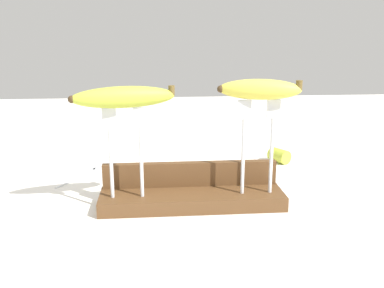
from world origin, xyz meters
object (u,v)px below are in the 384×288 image
banana_chunk_near (279,156)px  banana_raised_right (260,89)px  fork_fallen_far (89,173)px  fork_stand_left (126,144)px  fork_fallen_near (94,163)px  fork_stand_right (258,138)px  banana_raised_left (124,97)px  wire_coil (161,176)px

banana_chunk_near → banana_raised_right: bearing=-114.0°
banana_raised_right → banana_chunk_near: (0.13, 0.29, -0.22)m
fork_fallen_far → fork_stand_left: bearing=-65.3°
fork_fallen_near → fork_fallen_far: (-0.00, -0.08, -0.00)m
fork_stand_right → banana_raised_left: (-0.25, -0.00, 0.08)m
wire_coil → fork_fallen_far: bearing=167.9°
banana_raised_left → banana_raised_right: (0.25, 0.00, 0.01)m
fork_fallen_near → fork_fallen_far: size_ratio=1.06×
fork_stand_left → wire_coil: 0.25m
banana_raised_left → banana_chunk_near: banana_raised_left is taller
banana_raised_left → fork_fallen_near: 0.40m
fork_fallen_near → fork_fallen_far: same height
banana_raised_left → fork_fallen_far: bearing=114.6°
fork_stand_left → fork_fallen_near: fork_stand_left is taller
banana_raised_right → wire_coil: size_ratio=2.16×
banana_raised_right → banana_chunk_near: banana_raised_right is taller
banana_chunk_near → wire_coil: (-0.32, -0.10, -0.02)m
fork_fallen_far → wire_coil: (0.18, -0.04, -0.00)m
fork_fallen_far → banana_chunk_near: (0.49, 0.06, 0.02)m
fork_stand_right → fork_fallen_far: fork_stand_right is taller
banana_raised_right → fork_fallen_far: (-0.36, 0.24, -0.23)m
banana_raised_right → fork_fallen_far: size_ratio=1.00×
fork_stand_right → banana_raised_left: 0.27m
banana_raised_right → wire_coil: 0.36m
fork_stand_left → banana_chunk_near: bearing=37.4°
banana_raised_right → banana_chunk_near: size_ratio=2.49×
fork_stand_right → banana_chunk_near: bearing=66.0°
fork_stand_right → wire_coil: bearing=133.2°
banana_raised_right → fork_fallen_near: 0.53m
fork_stand_right → fork_fallen_near: fork_stand_right is taller
banana_raised_left → fork_fallen_near: bearing=108.4°
fork_stand_left → fork_fallen_near: 0.36m
fork_stand_right → banana_raised_right: banana_raised_right is taller
banana_raised_right → banana_raised_left: bearing=-180.0°
fork_stand_right → fork_fallen_near: bearing=138.6°
fork_stand_right → banana_chunk_near: 0.35m
fork_fallen_far → banana_chunk_near: banana_chunk_near is taller
fork_stand_right → banana_chunk_near: (0.13, 0.29, -0.12)m
fork_stand_left → fork_fallen_near: size_ratio=1.03×
banana_raised_right → fork_stand_right: bearing=-12.2°
fork_stand_left → banana_chunk_near: size_ratio=2.71×
wire_coil → banana_chunk_near: bearing=17.1°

